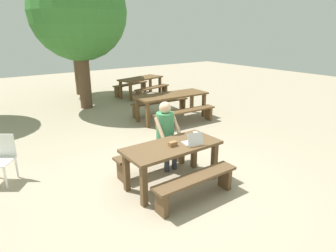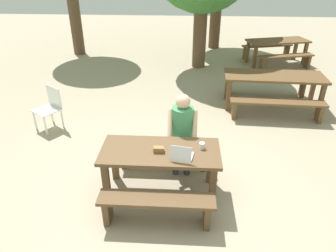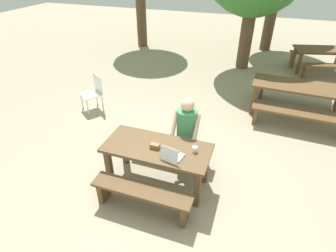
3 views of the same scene
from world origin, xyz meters
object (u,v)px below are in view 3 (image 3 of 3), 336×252
(coffee_mug, at_px, (195,149))
(plastic_chair, at_px, (94,92))
(picnic_table_rear, at_px, (303,90))
(picnic_table_front, at_px, (157,153))
(picnic_table_mid, at_px, (327,52))
(laptop, at_px, (172,155))
(person_seated, at_px, (186,128))
(small_pouch, at_px, (155,146))

(coffee_mug, relative_size, plastic_chair, 0.11)
(picnic_table_rear, bearing_deg, picnic_table_front, -123.83)
(coffee_mug, xyz_separation_m, picnic_table_rear, (1.72, 3.03, -0.12))
(plastic_chair, distance_m, picnic_table_mid, 7.16)
(laptop, xyz_separation_m, plastic_chair, (-2.67, 2.03, -0.34))
(coffee_mug, distance_m, person_seated, 0.59)
(laptop, relative_size, picnic_table_mid, 0.16)
(small_pouch, bearing_deg, person_seated, 63.60)
(picnic_table_rear, bearing_deg, person_seated, -125.90)
(small_pouch, height_order, picnic_table_rear, small_pouch)
(plastic_chair, bearing_deg, laptop, -1.79)
(picnic_table_front, relative_size, person_seated, 1.27)
(picnic_table_rear, bearing_deg, picnic_table_mid, 77.56)
(small_pouch, bearing_deg, picnic_table_rear, 53.66)
(laptop, bearing_deg, coffee_mug, -126.22)
(person_seated, distance_m, picnic_table_rear, 3.22)
(laptop, height_order, coffee_mug, laptop)
(plastic_chair, relative_size, picnic_table_rear, 0.38)
(laptop, distance_m, picnic_table_rear, 3.85)
(coffee_mug, distance_m, picnic_table_mid, 6.82)
(coffee_mug, relative_size, picnic_table_mid, 0.04)
(picnic_table_front, distance_m, coffee_mug, 0.61)
(picnic_table_mid, bearing_deg, small_pouch, -131.19)
(picnic_table_front, height_order, person_seated, person_seated)
(coffee_mug, height_order, picnic_table_mid, coffee_mug)
(person_seated, height_order, picnic_table_mid, person_seated)
(coffee_mug, bearing_deg, laptop, -136.86)
(picnic_table_mid, relative_size, picnic_table_rear, 0.91)
(small_pouch, relative_size, coffee_mug, 1.58)
(person_seated, relative_size, picnic_table_mid, 0.65)
(picnic_table_front, bearing_deg, small_pouch, -115.21)
(picnic_table_front, height_order, laptop, laptop)
(small_pouch, distance_m, coffee_mug, 0.61)
(coffee_mug, bearing_deg, picnic_table_mid, 67.58)
(laptop, distance_m, person_seated, 0.77)
(laptop, height_order, plastic_chair, laptop)
(person_seated, bearing_deg, plastic_chair, 154.66)
(person_seated, xyz_separation_m, picnic_table_mid, (2.88, 5.79, -0.13))
(laptop, xyz_separation_m, picnic_table_rear, (2.00, 3.29, -0.13))
(small_pouch, distance_m, picnic_table_mid, 7.17)
(small_pouch, xyz_separation_m, picnic_table_rear, (2.32, 3.15, -0.11))
(small_pouch, bearing_deg, laptop, -23.52)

